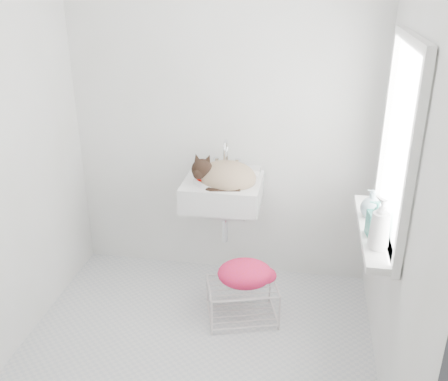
% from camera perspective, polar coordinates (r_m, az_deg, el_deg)
% --- Properties ---
extents(floor, '(2.20, 2.00, 0.02)m').
position_cam_1_polar(floor, '(3.31, -3.30, -17.51)').
color(floor, silver).
rests_on(floor, ground).
extents(back_wall, '(2.20, 0.02, 2.50)m').
position_cam_1_polar(back_wall, '(3.60, -0.21, 8.66)').
color(back_wall, white).
rests_on(back_wall, ground).
extents(right_wall, '(0.02, 2.00, 2.50)m').
position_cam_1_polar(right_wall, '(2.65, 19.96, 1.64)').
color(right_wall, white).
rests_on(right_wall, ground).
extents(window_glass, '(0.01, 0.80, 1.00)m').
position_cam_1_polar(window_glass, '(2.80, 19.32, 5.07)').
color(window_glass, white).
rests_on(window_glass, right_wall).
extents(window_frame, '(0.04, 0.90, 1.10)m').
position_cam_1_polar(window_frame, '(2.79, 19.01, 5.09)').
color(window_frame, white).
rests_on(window_frame, right_wall).
extents(windowsill, '(0.16, 0.88, 0.04)m').
position_cam_1_polar(windowsill, '(2.98, 16.57, -4.33)').
color(windowsill, white).
rests_on(windowsill, right_wall).
extents(sink, '(0.53, 0.46, 0.21)m').
position_cam_1_polar(sink, '(3.48, -0.14, 1.16)').
color(sink, white).
rests_on(sink, back_wall).
extents(faucet, '(0.19, 0.14, 0.19)m').
position_cam_1_polar(faucet, '(3.59, 0.35, 4.30)').
color(faucet, silver).
rests_on(faucet, sink).
extents(cat, '(0.44, 0.37, 0.27)m').
position_cam_1_polar(cat, '(3.44, 0.02, 1.65)').
color(cat, tan).
rests_on(cat, sink).
extents(wire_rack, '(0.51, 0.42, 0.27)m').
position_cam_1_polar(wire_rack, '(3.47, 2.08, -12.18)').
color(wire_rack, silver).
rests_on(wire_rack, floor).
extents(towel, '(0.41, 0.32, 0.15)m').
position_cam_1_polar(towel, '(3.40, 2.38, -10.03)').
color(towel, red).
rests_on(towel, wire_rack).
extents(bottle_a, '(0.13, 0.13, 0.24)m').
position_cam_1_polar(bottle_a, '(2.76, 16.90, -6.25)').
color(bottle_a, white).
rests_on(bottle_a, windowsill).
extents(bottle_b, '(0.11, 0.10, 0.20)m').
position_cam_1_polar(bottle_b, '(2.88, 16.61, -4.84)').
color(bottle_b, teal).
rests_on(bottle_b, windowsill).
extents(bottle_c, '(0.15, 0.15, 0.17)m').
position_cam_1_polar(bottle_c, '(3.09, 16.19, -2.83)').
color(bottle_c, '#9EB7C3').
rests_on(bottle_c, windowsill).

